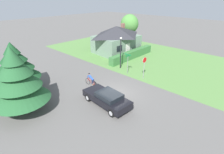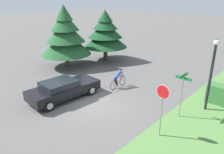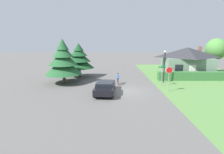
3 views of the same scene
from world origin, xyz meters
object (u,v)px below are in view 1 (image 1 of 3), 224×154
(street_lamp, at_px, (121,50))
(street_name_sign, at_px, (128,60))
(cottage_house, at_px, (116,39))
(stop_sign, at_px, (144,64))
(conifer_tall_near, at_px, (17,80))
(cyclist, at_px, (91,80))
(conifer_tall_far, at_px, (15,65))
(sedan_left_lane, at_px, (107,98))
(deciduous_tree_right, at_px, (130,24))

(street_lamp, relative_size, street_name_sign, 1.67)
(cottage_house, relative_size, street_name_sign, 3.09)
(stop_sign, distance_m, street_lamp, 4.24)
(street_lamp, distance_m, conifer_tall_near, 12.94)
(conifer_tall_near, bearing_deg, cottage_house, 17.68)
(cyclist, relative_size, street_lamp, 0.42)
(street_name_sign, xyz_separation_m, conifer_tall_far, (-10.88, 5.37, 1.05))
(sedan_left_lane, relative_size, deciduous_tree_right, 0.83)
(cyclist, relative_size, stop_sign, 0.67)
(cyclist, xyz_separation_m, street_lamp, (6.03, 1.02, 1.79))
(sedan_left_lane, xyz_separation_m, cyclist, (1.45, 3.81, 0.00))
(conifer_tall_near, distance_m, conifer_tall_far, 4.15)
(stop_sign, distance_m, street_name_sign, 2.31)
(stop_sign, bearing_deg, conifer_tall_far, -31.46)
(stop_sign, bearing_deg, cottage_house, -118.08)
(sedan_left_lane, distance_m, street_name_sign, 7.41)
(cottage_house, distance_m, street_lamp, 7.40)
(cottage_house, xyz_separation_m, conifer_tall_far, (-16.80, -1.80, 0.55))
(sedan_left_lane, height_order, street_lamp, street_lamp)
(stop_sign, height_order, conifer_tall_far, conifer_tall_far)
(cottage_house, xyz_separation_m, deciduous_tree_right, (5.26, 1.37, 1.76))
(sedan_left_lane, distance_m, conifer_tall_near, 7.35)
(conifer_tall_far, bearing_deg, cottage_house, 6.12)
(cottage_house, height_order, street_name_sign, cottage_house)
(conifer_tall_near, distance_m, deciduous_tree_right, 24.40)
(cottage_house, distance_m, stop_sign, 11.13)
(conifer_tall_near, bearing_deg, stop_sign, -16.91)
(cottage_house, bearing_deg, stop_sign, -117.16)
(deciduous_tree_right, bearing_deg, conifer_tall_far, -171.82)
(cyclist, distance_m, street_name_sign, 5.41)
(cyclist, xyz_separation_m, stop_sign, (5.34, -3.12, 1.18))
(stop_sign, relative_size, deciduous_tree_right, 0.46)
(street_name_sign, relative_size, conifer_tall_near, 0.45)
(street_name_sign, bearing_deg, cyclist, 171.17)
(sedan_left_lane, bearing_deg, stop_sign, -80.47)
(street_lamp, bearing_deg, cottage_house, 46.12)
(cottage_house, height_order, stop_sign, cottage_house)
(conifer_tall_far, bearing_deg, street_lamp, -16.84)
(cottage_house, xyz_separation_m, cyclist, (-11.16, -6.35, -1.59))
(street_lamp, bearing_deg, deciduous_tree_right, 32.82)
(sedan_left_lane, xyz_separation_m, stop_sign, (6.78, 0.68, 1.19))
(conifer_tall_near, bearing_deg, cyclist, -4.95)
(conifer_tall_near, xyz_separation_m, conifer_tall_far, (1.25, 3.95, -0.10))
(cottage_house, relative_size, street_lamp, 1.86)
(cottage_house, relative_size, conifer_tall_far, 1.56)
(conifer_tall_far, bearing_deg, stop_sign, -34.95)
(sedan_left_lane, height_order, conifer_tall_near, conifer_tall_near)
(cyclist, bearing_deg, stop_sign, -122.61)
(street_name_sign, height_order, conifer_tall_far, conifer_tall_far)
(street_lamp, bearing_deg, stop_sign, -99.48)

